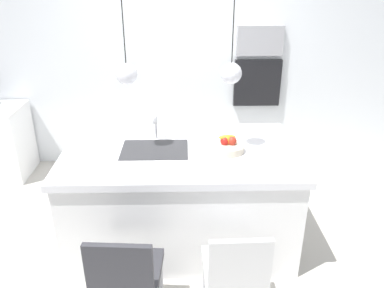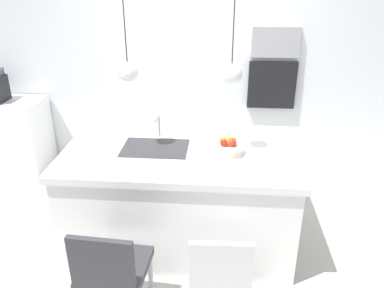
% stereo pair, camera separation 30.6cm
% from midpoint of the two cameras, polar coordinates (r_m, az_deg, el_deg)
% --- Properties ---
extents(floor, '(6.60, 6.60, 0.00)m').
position_cam_midpoint_polar(floor, '(3.74, 0.83, -13.51)').
color(floor, '#BCB7AD').
rests_on(floor, ground).
extents(back_wall, '(6.00, 0.10, 2.60)m').
position_cam_midpoint_polar(back_wall, '(4.70, 2.33, 12.19)').
color(back_wall, white).
rests_on(back_wall, ground).
extents(kitchen_island, '(1.97, 1.16, 0.91)m').
position_cam_midpoint_polar(kitchen_island, '(3.48, 0.88, -7.56)').
color(kitchen_island, white).
rests_on(kitchen_island, ground).
extents(sink_basin, '(0.56, 0.40, 0.02)m').
position_cam_midpoint_polar(sink_basin, '(3.28, -2.83, -0.73)').
color(sink_basin, '#2D2D30').
rests_on(sink_basin, kitchen_island).
extents(faucet, '(0.02, 0.17, 0.22)m').
position_cam_midpoint_polar(faucet, '(3.42, -2.43, 3.04)').
color(faucet, silver).
rests_on(faucet, kitchen_island).
extents(fruit_bowl, '(0.26, 0.26, 0.15)m').
position_cam_midpoint_polar(fruit_bowl, '(3.21, 8.02, -0.49)').
color(fruit_bowl, beige).
rests_on(fruit_bowl, kitchen_island).
extents(side_counter, '(1.10, 0.60, 0.85)m').
position_cam_midpoint_polar(side_counter, '(5.30, -24.98, 1.37)').
color(side_counter, white).
rests_on(side_counter, ground).
extents(microwave, '(0.54, 0.08, 0.34)m').
position_cam_midpoint_polar(microwave, '(4.64, 14.17, 14.41)').
color(microwave, '#9E9EA3').
rests_on(microwave, back_wall).
extents(oven, '(0.56, 0.08, 0.56)m').
position_cam_midpoint_polar(oven, '(4.75, 13.55, 8.48)').
color(oven, black).
rests_on(oven, back_wall).
extents(chair_near, '(0.47, 0.48, 0.84)m').
position_cam_midpoint_polar(chair_near, '(2.72, -8.53, -17.98)').
color(chair_near, '#333338').
rests_on(chair_near, ground).
extents(chair_middle, '(0.42, 0.45, 0.86)m').
position_cam_midpoint_polar(chair_middle, '(2.67, 7.58, -18.68)').
color(chair_middle, silver).
rests_on(chair_middle, ground).
extents(pendant_light_left, '(0.17, 0.17, 0.77)m').
position_cam_midpoint_polar(pendant_light_left, '(3.09, -6.65, 10.52)').
color(pendant_light_left, silver).
extents(pendant_light_right, '(0.17, 0.17, 0.77)m').
position_cam_midpoint_polar(pendant_light_right, '(3.04, 8.79, 10.16)').
color(pendant_light_right, silver).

